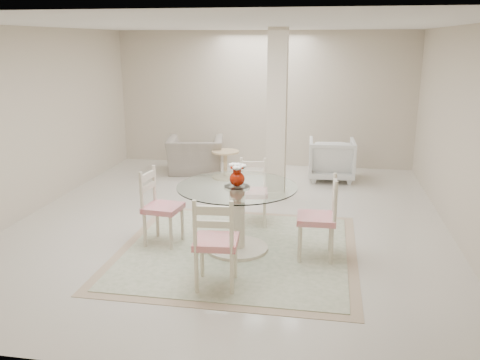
% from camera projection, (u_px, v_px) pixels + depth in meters
% --- Properties ---
extents(ground, '(7.00, 7.00, 0.00)m').
position_uv_depth(ground, '(231.00, 221.00, 7.29)').
color(ground, beige).
rests_on(ground, ground).
extents(room_shell, '(6.02, 7.02, 2.71)m').
position_uv_depth(room_shell, '(230.00, 90.00, 6.80)').
color(room_shell, beige).
rests_on(room_shell, ground).
extents(column, '(0.30, 0.30, 2.70)m').
position_uv_depth(column, '(277.00, 115.00, 8.08)').
color(column, beige).
rests_on(column, ground).
extents(area_rug, '(2.90, 2.90, 0.02)m').
position_uv_depth(area_rug, '(237.00, 250.00, 6.26)').
color(area_rug, tan).
rests_on(area_rug, ground).
extents(dining_table, '(1.44, 1.44, 0.83)m').
position_uv_depth(dining_table, '(237.00, 218.00, 6.15)').
color(dining_table, beige).
rests_on(dining_table, ground).
extents(red_vase, '(0.21, 0.20, 0.28)m').
position_uv_depth(red_vase, '(237.00, 175.00, 6.00)').
color(red_vase, '#A71905').
rests_on(red_vase, dining_table).
extents(dining_chair_east, '(0.46, 0.46, 1.11)m').
position_uv_depth(dining_chair_east, '(323.00, 212.00, 5.89)').
color(dining_chair_east, beige).
rests_on(dining_chair_east, ground).
extents(dining_chair_north, '(0.45, 0.45, 1.01)m').
position_uv_depth(dining_chair_north, '(253.00, 187.00, 7.07)').
color(dining_chair_north, beige).
rests_on(dining_chair_north, ground).
extents(dining_chair_west, '(0.48, 0.48, 1.07)m').
position_uv_depth(dining_chair_west, '(158.00, 201.00, 6.33)').
color(dining_chair_west, beige).
rests_on(dining_chair_west, ground).
extents(dining_chair_south, '(0.48, 0.48, 1.11)m').
position_uv_depth(dining_chair_south, '(215.00, 237.00, 5.14)').
color(dining_chair_south, '#F6EECA').
rests_on(dining_chair_south, ground).
extents(recliner_taupe, '(1.21, 1.10, 0.69)m').
position_uv_depth(recliner_taupe, '(195.00, 155.00, 9.87)').
color(recliner_taupe, gray).
rests_on(recliner_taupe, ground).
extents(armchair_white, '(0.85, 0.88, 0.77)m').
position_uv_depth(armchair_white, '(331.00, 159.00, 9.36)').
color(armchair_white, white).
rests_on(armchair_white, ground).
extents(side_table, '(0.51, 0.51, 0.53)m').
position_uv_depth(side_table, '(225.00, 166.00, 9.45)').
color(side_table, tan).
rests_on(side_table, ground).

